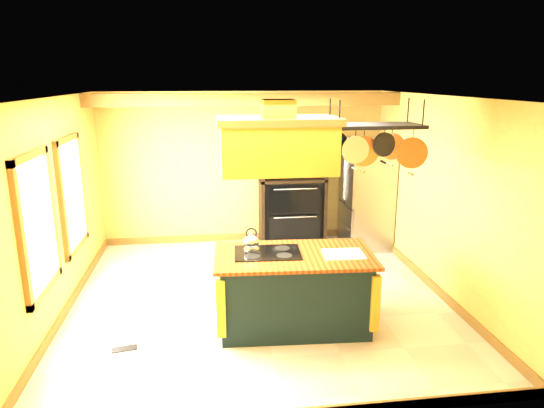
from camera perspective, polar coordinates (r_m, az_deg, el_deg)
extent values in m
plane|color=beige|center=(6.77, -1.56, -10.98)|extent=(5.00, 5.00, 0.00)
plane|color=white|center=(6.10, -1.74, 12.52)|extent=(5.00, 5.00, 0.00)
cube|color=gold|center=(8.73, -3.34, 4.24)|extent=(5.00, 0.02, 2.70)
cube|color=gold|center=(3.95, 2.15, -8.89)|extent=(5.00, 0.02, 2.70)
cube|color=gold|center=(6.55, -23.97, -0.57)|extent=(0.02, 5.00, 2.70)
cube|color=gold|center=(7.00, 19.16, 0.82)|extent=(0.02, 5.00, 2.70)
cube|color=olive|center=(7.80, -3.03, 12.17)|extent=(5.00, 0.15, 0.20)
cube|color=olive|center=(5.79, -25.87, -2.15)|extent=(0.06, 1.06, 1.56)
cube|color=white|center=(5.78, -25.64, -2.14)|extent=(0.02, 0.85, 1.34)
cube|color=olive|center=(7.09, -22.47, 1.09)|extent=(0.06, 1.06, 1.56)
cube|color=white|center=(7.08, -22.27, 1.10)|extent=(0.02, 0.85, 1.34)
cube|color=black|center=(5.91, 2.57, -10.25)|extent=(1.76, 1.02, 0.88)
cube|color=brown|center=(5.73, 2.63, -6.08)|extent=(1.91, 1.13, 0.04)
cube|color=black|center=(5.74, -0.52, -5.74)|extent=(0.80, 0.58, 0.01)
ellipsoid|color=silver|center=(5.81, -2.44, -4.40)|extent=(0.20, 0.20, 0.16)
cube|color=white|center=(5.74, 8.41, -5.87)|extent=(0.48, 0.39, 0.02)
cube|color=#AF922B|center=(5.38, 0.67, 6.52)|extent=(1.25, 0.68, 0.53)
cube|color=olive|center=(5.35, 0.68, 9.76)|extent=(1.33, 0.75, 0.08)
cube|color=#AF922B|center=(5.34, 0.69, 10.77)|extent=(0.35, 0.35, 0.27)
cube|color=black|center=(5.62, 12.00, 8.99)|extent=(1.04, 0.52, 0.04)
cylinder|color=black|center=(5.27, 7.97, 10.43)|extent=(0.02, 0.02, 0.30)
cylinder|color=black|center=(5.96, 15.72, 10.52)|extent=(0.02, 0.02, 0.30)
cylinder|color=black|center=(5.61, 7.52, 7.13)|extent=(0.27, 0.03, 0.27)
cylinder|color=silver|center=(5.47, 9.75, 6.31)|extent=(0.31, 0.03, 0.31)
cylinder|color=#CC6333|center=(5.72, 10.71, 6.13)|extent=(0.35, 0.03, 0.35)
cylinder|color=black|center=(5.57, 13.06, 6.82)|extent=(0.27, 0.03, 0.27)
cylinder|color=silver|center=(5.83, 13.86, 6.60)|extent=(0.31, 0.03, 0.31)
cylinder|color=#CC6333|center=(5.71, 16.14, 5.78)|extent=(0.35, 0.03, 0.35)
cube|color=#93959B|center=(8.67, 11.09, 0.71)|extent=(0.73, 0.90, 1.75)
cube|color=#93959B|center=(8.26, 9.20, 2.85)|extent=(0.03, 0.43, 0.95)
cube|color=#93959B|center=(8.68, 8.37, 3.46)|extent=(0.03, 0.43, 0.95)
cube|color=#93959B|center=(8.68, 8.55, -2.40)|extent=(0.03, 0.86, 0.74)
cube|color=black|center=(8.91, 10.82, -4.58)|extent=(0.69, 0.85, 0.06)
cube|color=black|center=(8.85, 2.20, 2.34)|extent=(1.17, 0.06, 2.08)
cube|color=black|center=(8.56, -1.24, 1.92)|extent=(0.06, 0.50, 2.08)
cube|color=black|center=(8.75, 6.04, 2.12)|extent=(0.06, 0.50, 2.08)
cube|color=black|center=(8.61, 2.45, 2.91)|extent=(1.17, 0.50, 0.05)
cube|color=black|center=(8.77, 2.38, -0.62)|extent=(1.05, 0.40, 1.11)
cube|color=black|center=(8.42, 2.74, 0.43)|extent=(0.92, 0.04, 0.50)
cube|color=black|center=(8.56, 2.70, -2.80)|extent=(0.92, 0.04, 0.45)
cube|color=black|center=(8.57, 2.47, 4.39)|extent=(1.05, 0.44, 0.02)
cube|color=black|center=(8.53, 2.49, 6.00)|extent=(1.05, 0.44, 0.02)
cube|color=black|center=(8.49, 2.51, 7.57)|extent=(1.05, 0.44, 0.02)
cylinder|color=white|center=(8.46, 0.60, 4.62)|extent=(0.22, 0.22, 0.07)
cylinder|color=#4686C6|center=(8.52, 4.66, 6.65)|extent=(0.10, 0.10, 0.17)
cube|color=black|center=(5.86, -16.99, -15.97)|extent=(0.30, 0.16, 0.01)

